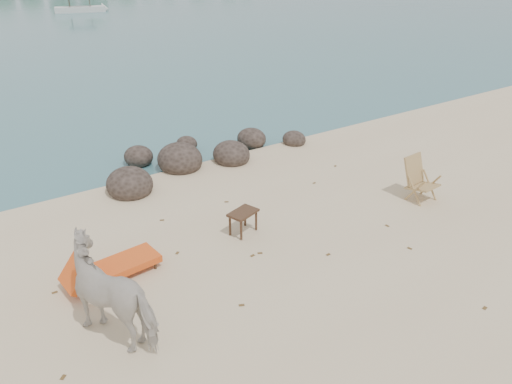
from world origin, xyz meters
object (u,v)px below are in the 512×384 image
Objects in this scene: lounge_chair at (117,263)px; deck_chair at (423,181)px; cow at (117,291)px; side_table at (243,224)px; boulders at (191,160)px.

deck_chair is (7.07, -1.08, 0.23)m from lounge_chair.
cow is 1.59m from lounge_chair.
side_table is at bearing 176.67° from cow.
cow reaches higher than lounge_chair.
boulders is 3.88m from side_table.
cow reaches higher than side_table.
lounge_chair is 1.84× the size of deck_chair.
cow is 3.54m from side_table.
boulders is 6.56m from cow.
side_table is at bearing -100.43° from boulders.
lounge_chair is (-3.43, -3.81, 0.10)m from boulders.
side_table is (3.19, 1.43, -0.53)m from cow.
lounge_chair is 7.16m from deck_chair.
cow reaches higher than boulders.
side_table is 0.60× the size of deck_chair.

